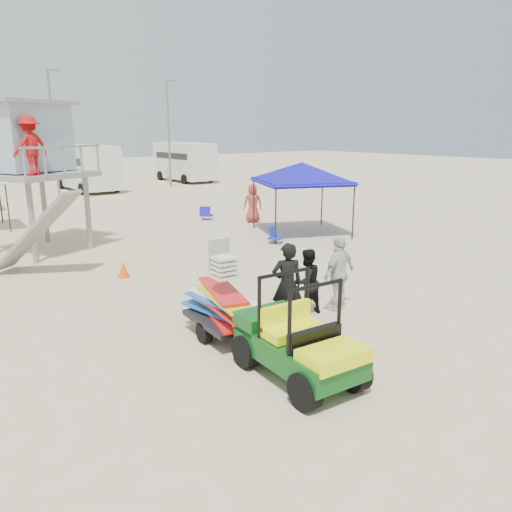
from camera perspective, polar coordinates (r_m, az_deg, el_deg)
ground at (r=10.41m, az=8.18°, el=-10.62°), size 140.00×140.00×0.00m
utility_cart at (r=8.90m, az=4.92°, el=-8.86°), size 1.41×2.54×1.86m
surf_trailer at (r=10.63m, az=-3.67°, el=-5.22°), size 1.32×2.24×2.00m
man_left at (r=11.24m, az=3.57°, el=-3.29°), size 0.84×0.74×1.94m
man_mid at (r=12.02m, az=5.80°, el=-2.97°), size 0.80×0.63×1.62m
man_right at (r=12.40m, az=9.46°, el=-1.94°), size 1.14×0.59×1.87m
lifeguard_tower at (r=19.59m, az=-24.69°, el=11.61°), size 4.26×4.26×5.20m
canopy_blue at (r=21.21m, az=5.26°, el=10.23°), size 4.51×4.51×3.43m
cone_near at (r=15.61m, az=-14.91°, el=-1.47°), size 0.34×0.34×0.50m
beach_chair_b at (r=19.67m, az=2.05°, el=2.40°), size 0.72×0.80×0.64m
beach_chair_c at (r=24.99m, az=-5.80°, el=4.89°), size 0.73×0.86×0.64m
rv_mid_right at (r=38.75m, az=-18.81°, el=9.75°), size 2.64×7.00×3.25m
rv_far_right at (r=43.89m, az=-8.20°, el=10.80°), size 2.64×6.60×3.25m
light_pole_left at (r=34.90m, az=-22.13°, el=12.68°), size 0.14×0.14×8.00m
light_pole_right at (r=39.74m, az=-9.93°, el=13.56°), size 0.14×0.14×8.00m
distant_beachgoers at (r=28.38m, az=-3.86°, el=7.22°), size 6.06×19.00×1.84m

